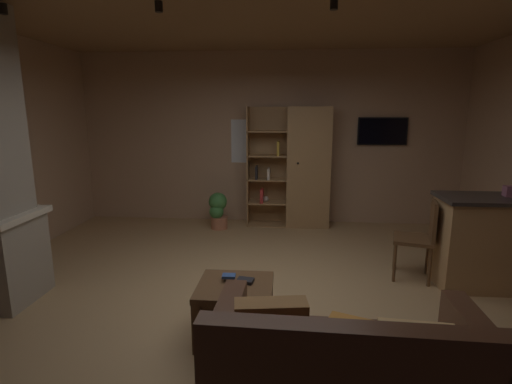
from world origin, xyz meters
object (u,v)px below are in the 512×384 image
table_book_1 (229,276)px  wall_mounted_tv (382,131)px  potted_floor_plant (218,210)px  coffee_table (235,295)px  tissue_box (511,191)px  table_book_0 (245,281)px  dining_chair (421,234)px  leather_couch (346,378)px  kitchen_bar_counter (512,243)px  bookshelf_cabinet (303,168)px

table_book_1 → wall_mounted_tv: wall_mounted_tv is taller
potted_floor_plant → wall_mounted_tv: size_ratio=0.75×
coffee_table → wall_mounted_tv: bearing=61.4°
tissue_box → table_book_0: tissue_box is taller
dining_chair → leather_couch: bearing=-117.4°
leather_couch → kitchen_bar_counter: bearing=45.3°
leather_couch → coffee_table: (-0.80, 0.85, 0.08)m
table_book_1 → wall_mounted_tv: size_ratio=0.14×
coffee_table → dining_chair: bearing=34.7°
coffee_table → wall_mounted_tv: 4.23m
kitchen_bar_counter → tissue_box: tissue_box is taller
wall_mounted_tv → bookshelf_cabinet: bearing=-170.7°
coffee_table → wall_mounted_tv: (1.94, 3.56, 1.18)m
tissue_box → potted_floor_plant: tissue_box is taller
table_book_1 → coffee_table: bearing=-50.3°
kitchen_bar_counter → wall_mounted_tv: wall_mounted_tv is taller
kitchen_bar_counter → bookshelf_cabinet: bearing=135.0°
bookshelf_cabinet → table_book_0: bearing=-99.9°
leather_couch → potted_floor_plant: leather_couch is taller
bookshelf_cabinet → table_book_0: 3.39m
wall_mounted_tv → table_book_1: bearing=-119.9°
tissue_box → table_book_1: size_ratio=1.07×
table_book_1 → wall_mounted_tv: bearing=60.1°
kitchen_bar_counter → potted_floor_plant: kitchen_bar_counter is taller
kitchen_bar_counter → dining_chair: (-0.89, 0.14, 0.03)m
kitchen_bar_counter → dining_chair: kitchen_bar_counter is taller
wall_mounted_tv → dining_chair: bearing=-90.5°
bookshelf_cabinet → kitchen_bar_counter: bearing=-45.0°
leather_couch → potted_floor_plant: size_ratio=2.84×
potted_floor_plant → kitchen_bar_counter: bearing=-28.0°
kitchen_bar_counter → leather_couch: (-2.02, -2.04, -0.21)m
kitchen_bar_counter → table_book_0: (-2.74, -1.14, -0.01)m
dining_chair → tissue_box: bearing=-7.2°
dining_chair → kitchen_bar_counter: bearing=-9.1°
bookshelf_cabinet → leather_couch: size_ratio=1.16×
coffee_table → table_book_1: (-0.06, 0.07, 0.14)m
potted_floor_plant → coffee_table: bearing=-77.1°
table_book_0 → wall_mounted_tv: (1.86, 3.51, 1.07)m
coffee_table → wall_mounted_tv: wall_mounted_tv is taller
tissue_box → coffee_table: size_ratio=0.19×
table_book_1 → dining_chair: bearing=32.4°
coffee_table → table_book_0: table_book_0 is taller
coffee_table → dining_chair: size_ratio=0.67×
dining_chair → potted_floor_plant: dining_chair is taller
bookshelf_cabinet → table_book_1: (-0.72, -3.28, -0.45)m
kitchen_bar_counter → tissue_box: (-0.06, 0.04, 0.55)m
tissue_box → table_book_0: bearing=-156.2°
tissue_box → coffee_table: tissue_box is taller
bookshelf_cabinet → dining_chair: 2.42m
table_book_0 → potted_floor_plant: bearing=104.6°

